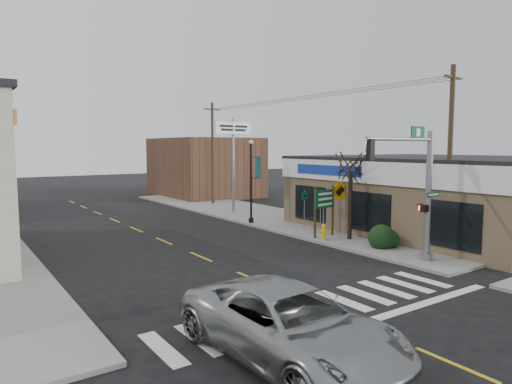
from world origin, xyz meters
TOP-DOWN VIEW (x-y plane):
  - ground at (0.00, 0.00)m, footprint 140.00×140.00m
  - sidewalk_right at (9.00, 13.00)m, footprint 6.00×38.00m
  - center_line at (0.00, 8.00)m, footprint 0.12×56.00m
  - crosswalk at (0.00, 0.40)m, footprint 11.00×2.20m
  - thrift_store at (14.50, 6.00)m, footprint 12.00×14.00m
  - bldg_distant_right at (12.00, 30.00)m, footprint 8.00×10.00m
  - suv at (-2.84, -1.70)m, footprint 3.06×6.05m
  - traffic_signal_pole at (6.55, 1.80)m, footprint 4.30×0.36m
  - guide_sign at (7.09, 7.80)m, footprint 1.51×0.13m
  - fire_hydrant at (6.51, 7.20)m, footprint 0.25×0.25m
  - ped_crossing_sign at (8.20, 7.84)m, footprint 1.12×0.08m
  - lamp_post at (6.47, 13.60)m, footprint 0.66×0.52m
  - dance_center_sign at (7.88, 18.05)m, footprint 3.14×0.20m
  - bare_tree at (7.72, 6.61)m, footprint 2.57×2.57m
  - shrub_front at (7.50, 4.38)m, footprint 1.23×1.23m
  - shrub_back at (9.41, 9.28)m, footprint 1.01×1.01m
  - utility_pole_near at (8.64, 1.84)m, footprint 1.40×0.21m
  - utility_pole_far at (9.17, 23.33)m, footprint 1.43×0.21m

SIDE VIEW (x-z plane):
  - ground at x=0.00m, z-range 0.00..0.00m
  - center_line at x=0.00m, z-range 0.00..0.01m
  - crosswalk at x=0.00m, z-range 0.00..0.01m
  - sidewalk_right at x=9.00m, z-range 0.00..0.13m
  - shrub_back at x=9.41m, z-range 0.13..0.89m
  - fire_hydrant at x=6.51m, z-range 0.16..0.95m
  - shrub_front at x=7.50m, z-range 0.13..1.05m
  - suv at x=-2.84m, z-range 0.00..1.64m
  - guide_sign at x=7.09m, z-range 0.53..3.17m
  - thrift_store at x=14.50m, z-range 0.00..4.00m
  - ped_crossing_sign at x=8.20m, z-range 0.65..3.53m
  - bldg_distant_right at x=12.00m, z-range 0.00..5.60m
  - lamp_post at x=6.47m, z-range 0.54..5.60m
  - traffic_signal_pole at x=6.55m, z-range 0.66..6.11m
  - bare_tree at x=7.72m, z-range 1.60..6.75m
  - utility_pole_near at x=8.64m, z-range 0.23..8.29m
  - utility_pole_far at x=9.17m, z-range 0.23..8.44m
  - dance_center_sign at x=7.88m, z-range 1.83..8.50m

